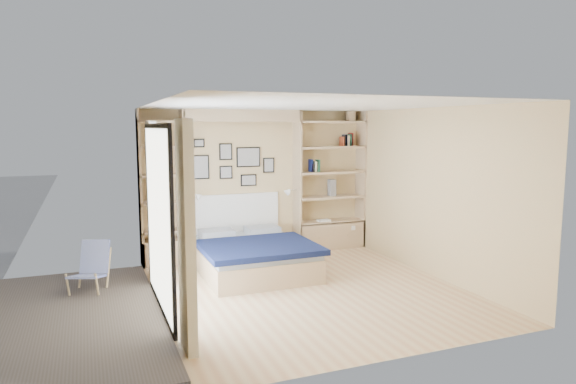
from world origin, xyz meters
name	(u,v)px	position (x,y,z in m)	size (l,w,h in m)	color
ground	(308,290)	(0.00, 0.00, 0.00)	(4.50, 4.50, 0.00)	#DBBA89
room_shell	(248,199)	(-0.39, 1.52, 1.08)	(4.50, 4.50, 4.50)	tan
bed	(252,255)	(-0.45, 1.12, 0.27)	(1.66, 2.16, 1.07)	tan
photo_gallery	(231,163)	(-0.45, 2.22, 1.60)	(1.48, 0.02, 0.82)	black
reading_lamps	(244,194)	(-0.30, 2.00, 1.10)	(1.92, 0.12, 0.15)	silver
shelf_decor	(319,157)	(1.11, 2.07, 1.69)	(3.57, 0.23, 2.03)	#A51E1E
deck	(13,327)	(-3.60, 0.00, 0.00)	(3.20, 4.00, 0.05)	brown
deck_chair	(91,267)	(-2.76, 1.07, 0.32)	(0.62, 0.77, 0.68)	tan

